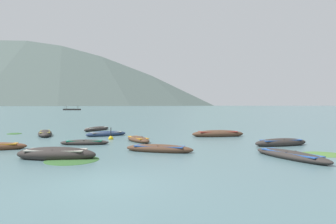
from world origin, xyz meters
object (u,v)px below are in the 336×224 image
object	(u,v)px
rowboat_4	(85,142)
rowboat_5	(45,133)
rowboat_6	(106,134)
rowboat_1	(97,129)
mooring_buoy	(111,138)
rowboat_3	(291,155)
rowboat_10	(138,139)
ferry_0	(72,109)
rowboat_2	(159,149)
rowboat_9	(281,143)
rowboat_0	(218,134)
rowboat_8	(56,154)

from	to	relation	value
rowboat_4	rowboat_5	distance (m)	7.48
rowboat_4	rowboat_6	world-z (taller)	rowboat_6
rowboat_1	mooring_buoy	bearing A→B (deg)	-64.62
rowboat_3	rowboat_10	bearing A→B (deg)	145.20
rowboat_1	ferry_0	size ratio (longest dim) A/B	0.45
rowboat_3	ferry_0	xyz separation A→B (m)	(-64.69, 128.77, 0.29)
rowboat_5	rowboat_1	bearing A→B (deg)	61.51
rowboat_2	rowboat_9	size ratio (longest dim) A/B	1.03
rowboat_3	rowboat_4	size ratio (longest dim) A/B	1.30
rowboat_0	rowboat_6	distance (m)	9.49
rowboat_4	mooring_buoy	xyz separation A→B (m)	(0.99, 2.91, -0.03)
rowboat_0	rowboat_10	world-z (taller)	rowboat_0
rowboat_2	rowboat_5	distance (m)	13.23
rowboat_8	ferry_0	bearing A→B (deg)	112.30
rowboat_1	rowboat_6	distance (m)	5.54
rowboat_5	rowboat_8	world-z (taller)	rowboat_8
rowboat_8	ferry_0	world-z (taller)	ferry_0
rowboat_8	rowboat_5	bearing A→B (deg)	119.71
rowboat_1	rowboat_4	xyz separation A→B (m)	(2.56, -10.40, -0.03)
rowboat_4	mooring_buoy	distance (m)	3.07
rowboat_2	rowboat_6	distance (m)	9.70
rowboat_2	rowboat_9	distance (m)	8.23
rowboat_2	rowboat_8	xyz separation A→B (m)	(-4.81, -2.51, 0.06)
rowboat_6	mooring_buoy	size ratio (longest dim) A/B	3.41
rowboat_5	rowboat_8	size ratio (longest dim) A/B	1.02
rowboat_1	rowboat_6	size ratio (longest dim) A/B	1.08
rowboat_0	rowboat_6	bearing A→B (deg)	-178.76
rowboat_4	ferry_0	size ratio (longest dim) A/B	0.39
rowboat_9	rowboat_0	bearing A→B (deg)	124.37
rowboat_8	rowboat_1	bearing A→B (deg)	101.07
rowboat_4	rowboat_5	world-z (taller)	rowboat_5
rowboat_10	ferry_0	xyz separation A→B (m)	(-56.02, 122.74, 0.30)
rowboat_6	mooring_buoy	bearing A→B (deg)	-66.39
rowboat_6	rowboat_10	size ratio (longest dim) A/B	1.13
rowboat_9	rowboat_3	bearing A→B (deg)	-101.70
rowboat_0	rowboat_1	world-z (taller)	rowboat_0
rowboat_1	rowboat_8	xyz separation A→B (m)	(3.04, -15.53, 0.07)
rowboat_10	rowboat_2	bearing A→B (deg)	-65.89
rowboat_0	rowboat_10	bearing A→B (deg)	-147.91
rowboat_4	rowboat_6	size ratio (longest dim) A/B	0.94
mooring_buoy	rowboat_1	bearing A→B (deg)	115.38
rowboat_3	rowboat_8	bearing A→B (deg)	-175.35
rowboat_6	rowboat_8	xyz separation A→B (m)	(0.59, -10.57, 0.07)
ferry_0	mooring_buoy	distance (m)	132.99
rowboat_5	rowboat_4	bearing A→B (deg)	-43.69
rowboat_2	ferry_0	size ratio (longest dim) A/B	0.48
ferry_0	rowboat_0	bearing A→B (deg)	-62.43
ferry_0	rowboat_4	bearing A→B (deg)	-67.06
rowboat_0	rowboat_1	distance (m)	12.85
mooring_buoy	rowboat_10	bearing A→B (deg)	-25.16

